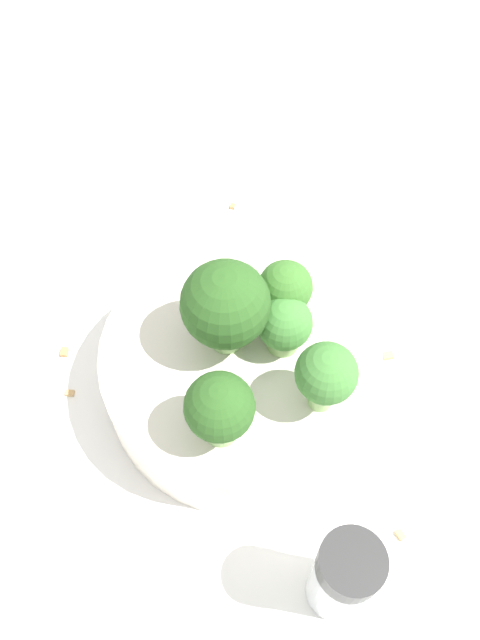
# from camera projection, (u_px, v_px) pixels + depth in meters

# --- Properties ---
(ground_plane) EXTENTS (3.00, 3.00, 0.00)m
(ground_plane) POSITION_uv_depth(u_px,v_px,m) (240.00, 387.00, 0.42)
(ground_plane) COLOR white
(bowl) EXTENTS (0.17, 0.17, 0.05)m
(bowl) POSITION_uv_depth(u_px,v_px,m) (240.00, 369.00, 0.40)
(bowl) COLOR silver
(bowl) RESTS_ON ground_plane
(broccoli_floret_0) EXTENTS (0.03, 0.03, 0.05)m
(broccoli_floret_0) POSITION_uv_depth(u_px,v_px,m) (285.00, 289.00, 0.37)
(broccoli_floret_0) COLOR #7A9E5B
(broccoli_floret_0) RESTS_ON bowl
(broccoli_floret_1) EXTENTS (0.05, 0.05, 0.07)m
(broccoli_floret_1) POSITION_uv_depth(u_px,v_px,m) (226.00, 306.00, 0.35)
(broccoli_floret_1) COLOR #8EB770
(broccoli_floret_1) RESTS_ON bowl
(broccoli_floret_2) EXTENTS (0.03, 0.03, 0.04)m
(broccoli_floret_2) POSITION_uv_depth(u_px,v_px,m) (284.00, 325.00, 0.36)
(broccoli_floret_2) COLOR #7A9E5B
(broccoli_floret_2) RESTS_ON bowl
(broccoli_floret_3) EXTENTS (0.04, 0.04, 0.05)m
(broccoli_floret_3) POSITION_uv_depth(u_px,v_px,m) (220.00, 409.00, 0.32)
(broccoli_floret_3) COLOR #8EB770
(broccoli_floret_3) RESTS_ON bowl
(broccoli_floret_4) EXTENTS (0.03, 0.03, 0.05)m
(broccoli_floret_4) POSITION_uv_depth(u_px,v_px,m) (323.00, 380.00, 0.33)
(broccoli_floret_4) COLOR #8EB770
(broccoli_floret_4) RESTS_ON bowl
(pepper_shaker) EXTENTS (0.03, 0.03, 0.08)m
(pepper_shaker) POSITION_uv_depth(u_px,v_px,m) (342.00, 577.00, 0.32)
(pepper_shaker) COLOR silver
(pepper_shaker) RESTS_ON ground_plane
(almond_crumb_0) EXTENTS (0.01, 0.01, 0.01)m
(almond_crumb_0) POSITION_uv_depth(u_px,v_px,m) (64.00, 351.00, 0.43)
(almond_crumb_0) COLOR #AD7F4C
(almond_crumb_0) RESTS_ON ground_plane
(almond_crumb_1) EXTENTS (0.01, 0.01, 0.01)m
(almond_crumb_1) POSITION_uv_depth(u_px,v_px,m) (232.00, 205.00, 0.51)
(almond_crumb_1) COLOR #AD7F4C
(almond_crumb_1) RESTS_ON ground_plane
(almond_crumb_2) EXTENTS (0.01, 0.01, 0.01)m
(almond_crumb_2) POSITION_uv_depth(u_px,v_px,m) (388.00, 354.00, 0.43)
(almond_crumb_2) COLOR tan
(almond_crumb_2) RESTS_ON ground_plane
(almond_crumb_3) EXTENTS (0.01, 0.01, 0.01)m
(almond_crumb_3) POSITION_uv_depth(u_px,v_px,m) (401.00, 534.00, 0.37)
(almond_crumb_3) COLOR tan
(almond_crumb_3) RESTS_ON ground_plane
(almond_crumb_4) EXTENTS (0.01, 0.01, 0.01)m
(almond_crumb_4) POSITION_uv_depth(u_px,v_px,m) (69.00, 392.00, 0.42)
(almond_crumb_4) COLOR tan
(almond_crumb_4) RESTS_ON ground_plane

